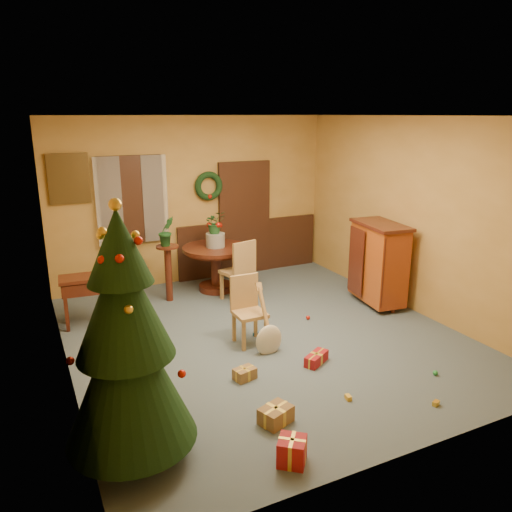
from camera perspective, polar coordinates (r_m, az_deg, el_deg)
room_envelope at (r=9.00m, az=-5.66°, el=4.28°), size 5.50×5.50×5.50m
dining_table at (r=8.48m, az=-4.61°, el=-0.44°), size 1.12×1.12×0.77m
urn at (r=8.39m, az=-4.67°, el=1.83°), size 0.32×0.32×0.23m
centerpiece_plant at (r=8.32m, az=-4.71°, el=3.86°), size 0.34×0.29×0.38m
chair_near at (r=6.56m, az=-0.98°, el=-5.87°), size 0.39×0.39×0.90m
chair_far at (r=7.94m, az=-1.84°, el=-1.49°), size 0.53×0.53×1.01m
guitar at (r=6.27m, az=1.49°, el=-7.51°), size 0.42×0.58×0.83m
plant_stand at (r=8.09m, az=-10.00°, el=-1.20°), size 0.36×0.36×0.92m
stand_plant at (r=7.94m, az=-10.20°, el=2.81°), size 0.29×0.25×0.47m
christmas_tree at (r=4.31m, az=-14.64°, el=-9.67°), size 1.12×1.12×2.31m
writing_desk at (r=7.46m, az=-18.40°, el=-3.46°), size 0.85×0.47×0.73m
sideboard at (r=8.01m, az=13.84°, el=-0.62°), size 0.68×1.09×1.32m
gift_a at (r=5.13m, az=2.28°, el=-17.69°), size 0.37×0.32×0.17m
gift_b at (r=4.64m, az=4.13°, el=-21.34°), size 0.33×0.33×0.24m
gift_c at (r=5.85m, az=-1.30°, el=-13.29°), size 0.27×0.22×0.13m
gift_d at (r=6.22m, az=6.91°, el=-11.55°), size 0.39×0.31×0.13m
toy_a at (r=6.90m, az=-0.01°, el=-8.90°), size 0.09×0.08×0.05m
toy_b at (r=6.29m, az=19.81°, el=-12.46°), size 0.06×0.06×0.06m
toy_c at (r=5.58m, az=10.50°, el=-15.61°), size 0.06×0.09×0.05m
toy_d at (r=7.44m, az=5.96°, el=-7.02°), size 0.06×0.06×0.06m
toy_e at (r=5.72m, az=19.88°, el=-15.55°), size 0.09×0.07×0.05m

